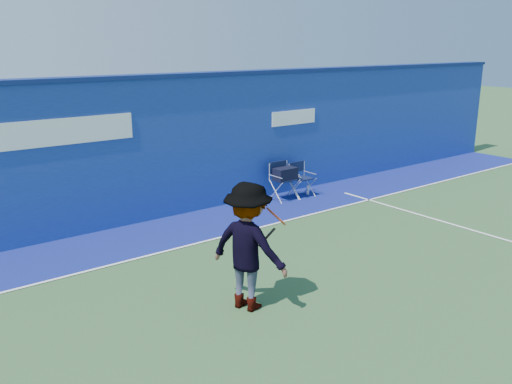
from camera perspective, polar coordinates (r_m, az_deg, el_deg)
ground at (r=8.32m, az=7.79°, el=-11.17°), size 80.00×80.00×0.00m
stadium_wall at (r=11.88m, az=-9.95°, el=4.77°), size 24.00×0.50×3.08m
out_of_bounds_strip at (r=11.34m, az=-6.99°, el=-3.72°), size 24.00×1.80×0.01m
court_lines at (r=8.70m, az=4.97°, el=-9.74°), size 24.00×12.00×0.01m
directors_chair_left at (r=13.14m, az=3.00°, el=0.80°), size 0.55×0.49×0.92m
directors_chair_right at (r=13.50m, az=4.85°, el=0.64°), size 0.51×0.45×0.85m
water_bottle at (r=13.69m, az=5.48°, el=0.21°), size 0.07×0.07×0.24m
tennis_player at (r=7.67m, az=-0.80°, el=-5.74°), size 1.13×1.37×1.86m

